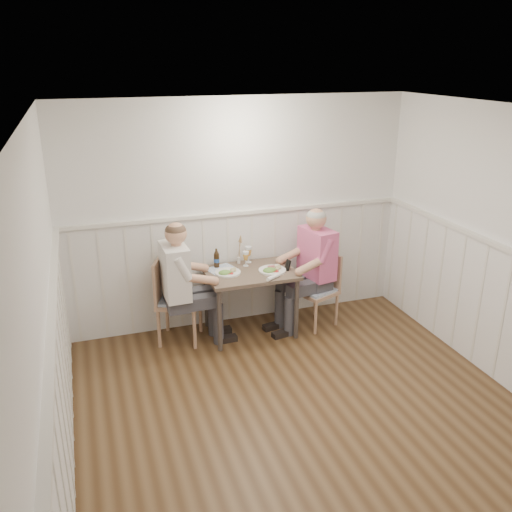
{
  "coord_description": "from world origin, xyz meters",
  "views": [
    {
      "loc": [
        -1.7,
        -3.45,
        2.98
      ],
      "look_at": [
        0.0,
        1.64,
        1.0
      ],
      "focal_mm": 38.0,
      "sensor_mm": 36.0,
      "label": 1
    }
  ],
  "objects_px": {
    "chair_left": "(174,297)",
    "grass_vase": "(239,250)",
    "diner_cream": "(180,295)",
    "dining_table": "(250,279)",
    "chair_right": "(319,287)",
    "man_in_pink": "(313,276)",
    "beer_bottle": "(217,259)"
  },
  "relations": [
    {
      "from": "chair_left",
      "to": "grass_vase",
      "type": "bearing_deg",
      "value": 12.24
    },
    {
      "from": "diner_cream",
      "to": "grass_vase",
      "type": "height_order",
      "value": "diner_cream"
    },
    {
      "from": "chair_left",
      "to": "diner_cream",
      "type": "distance_m",
      "value": 0.18
    },
    {
      "from": "dining_table",
      "to": "chair_right",
      "type": "xyz_separation_m",
      "value": [
        0.83,
        -0.04,
        -0.19
      ]
    },
    {
      "from": "dining_table",
      "to": "man_in_pink",
      "type": "height_order",
      "value": "man_in_pink"
    },
    {
      "from": "man_in_pink",
      "to": "beer_bottle",
      "type": "xyz_separation_m",
      "value": [
        -1.07,
        0.26,
        0.25
      ]
    },
    {
      "from": "dining_table",
      "to": "grass_vase",
      "type": "bearing_deg",
      "value": 100.44
    },
    {
      "from": "grass_vase",
      "to": "chair_right",
      "type": "bearing_deg",
      "value": -19.64
    },
    {
      "from": "dining_table",
      "to": "man_in_pink",
      "type": "bearing_deg",
      "value": -2.13
    },
    {
      "from": "man_in_pink",
      "to": "diner_cream",
      "type": "height_order",
      "value": "man_in_pink"
    },
    {
      "from": "diner_cream",
      "to": "grass_vase",
      "type": "bearing_deg",
      "value": 23.29
    },
    {
      "from": "chair_right",
      "to": "diner_cream",
      "type": "relative_size",
      "value": 0.6
    },
    {
      "from": "man_in_pink",
      "to": "grass_vase",
      "type": "bearing_deg",
      "value": 159.33
    },
    {
      "from": "man_in_pink",
      "to": "beer_bottle",
      "type": "height_order",
      "value": "man_in_pink"
    },
    {
      "from": "chair_right",
      "to": "chair_left",
      "type": "height_order",
      "value": "chair_left"
    },
    {
      "from": "diner_cream",
      "to": "grass_vase",
      "type": "distance_m",
      "value": 0.87
    },
    {
      "from": "chair_right",
      "to": "man_in_pink",
      "type": "height_order",
      "value": "man_in_pink"
    },
    {
      "from": "chair_left",
      "to": "grass_vase",
      "type": "xyz_separation_m",
      "value": [
        0.8,
        0.17,
        0.39
      ]
    },
    {
      "from": "diner_cream",
      "to": "chair_left",
      "type": "bearing_deg",
      "value": 108.0
    },
    {
      "from": "chair_right",
      "to": "diner_cream",
      "type": "distance_m",
      "value": 1.64
    },
    {
      "from": "dining_table",
      "to": "chair_right",
      "type": "relative_size",
      "value": 1.14
    },
    {
      "from": "dining_table",
      "to": "grass_vase",
      "type": "distance_m",
      "value": 0.38
    },
    {
      "from": "chair_left",
      "to": "diner_cream",
      "type": "height_order",
      "value": "diner_cream"
    },
    {
      "from": "chair_left",
      "to": "dining_table",
      "type": "bearing_deg",
      "value": -6.79
    },
    {
      "from": "chair_left",
      "to": "diner_cream",
      "type": "xyz_separation_m",
      "value": [
        0.05,
        -0.15,
        0.08
      ]
    },
    {
      "from": "chair_left",
      "to": "grass_vase",
      "type": "distance_m",
      "value": 0.9
    },
    {
      "from": "dining_table",
      "to": "man_in_pink",
      "type": "relative_size",
      "value": 0.68
    },
    {
      "from": "diner_cream",
      "to": "beer_bottle",
      "type": "bearing_deg",
      "value": 30.24
    },
    {
      "from": "man_in_pink",
      "to": "beer_bottle",
      "type": "relative_size",
      "value": 6.43
    },
    {
      "from": "man_in_pink",
      "to": "grass_vase",
      "type": "xyz_separation_m",
      "value": [
        -0.8,
        0.3,
        0.31
      ]
    },
    {
      "from": "beer_bottle",
      "to": "grass_vase",
      "type": "bearing_deg",
      "value": 9.25
    },
    {
      "from": "beer_bottle",
      "to": "grass_vase",
      "type": "height_order",
      "value": "grass_vase"
    }
  ]
}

